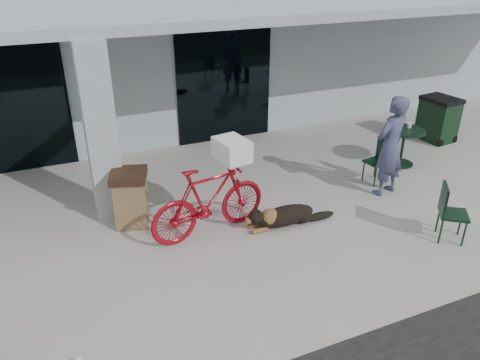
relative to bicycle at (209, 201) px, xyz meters
name	(u,v)px	position (x,y,z in m)	size (l,w,h in m)	color
ground	(236,264)	(0.06, -0.97, -0.63)	(80.00, 80.00, 0.00)	#A7A69E
building	(119,31)	(0.06, 7.53, 1.62)	(22.00, 7.00, 4.50)	#A5B5BB
storefront_glass_right	(224,86)	(1.86, 4.01, 0.72)	(2.40, 0.06, 2.70)	black
column	(101,134)	(-1.44, 1.33, 0.93)	(0.50, 0.50, 3.12)	#A5B5BB
overhang	(161,17)	(0.06, 2.63, 2.58)	(22.00, 2.80, 0.18)	#A5B5BB
bicycle	(209,201)	(0.00, 0.00, 0.00)	(0.59, 2.11, 1.27)	#A70D1C
laundry_basket	(232,150)	(0.44, 0.07, 0.81)	(0.60, 0.44, 0.35)	white
dog	(286,214)	(1.32, -0.27, -0.43)	(1.22, 0.41, 0.41)	black
cafe_table_far	(402,147)	(4.90, 0.98, -0.22)	(0.88, 0.88, 0.82)	black
cafe_chair_far_a	(454,214)	(3.61, -1.74, -0.15)	(0.44, 0.48, 0.98)	black
cafe_chair_far_b	(377,161)	(3.81, 0.49, -0.17)	(0.42, 0.46, 0.92)	black
person	(390,146)	(3.68, 0.02, 0.36)	(0.72, 0.47, 1.98)	#3D4366
cup_on_table	(409,125)	(5.06, 1.05, 0.25)	(0.08, 0.08, 0.11)	white
trash_receptacle	(131,198)	(-1.14, 0.83, -0.13)	(0.59, 0.59, 1.01)	brown
wheeled_bin	(438,119)	(6.71, 1.83, -0.09)	(0.68, 0.86, 1.09)	black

